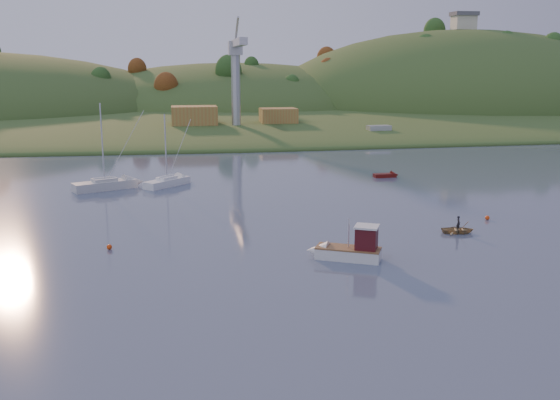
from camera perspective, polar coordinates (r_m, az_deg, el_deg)
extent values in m
plane|color=#324153|center=(37.94, 11.59, -14.46)|extent=(500.00, 500.00, 0.00)
cube|color=#30471C|center=(262.34, -6.83, 8.42)|extent=(620.00, 220.00, 1.50)
ellipsoid|color=#30471C|center=(197.62, -5.87, 7.23)|extent=(640.00, 150.00, 7.00)
ellipsoid|color=#30471C|center=(243.14, -4.21, 8.18)|extent=(140.00, 120.00, 36.00)
ellipsoid|color=#30471C|center=(251.39, 16.00, 7.88)|extent=(150.00, 130.00, 60.00)
cube|color=beige|center=(251.31, 16.45, 15.28)|extent=(8.00, 6.00, 5.00)
cube|color=#595960|center=(251.53, 16.49, 16.00)|extent=(9.00, 7.00, 1.50)
cube|color=slate|center=(155.30, -2.96, 6.38)|extent=(42.00, 16.00, 2.40)
cube|color=#A57137|center=(155.03, -7.84, 7.61)|extent=(11.00, 8.00, 4.80)
cube|color=#A57137|center=(158.10, -0.15, 7.67)|extent=(9.00, 7.00, 4.00)
cylinder|color=#B7B7BC|center=(152.30, -4.05, 10.10)|extent=(2.20, 2.20, 18.00)
cube|color=#B7B7BC|center=(152.26, -4.11, 13.68)|extent=(3.20, 3.20, 3.20)
cube|color=#B7B7BC|center=(143.34, -3.76, 14.18)|extent=(1.80, 18.00, 1.60)
cube|color=#B7B7BC|center=(157.26, -4.30, 13.99)|extent=(1.80, 10.00, 1.60)
cube|color=silver|center=(55.84, 6.25, -4.91)|extent=(6.00, 4.35, 1.02)
cone|color=silver|center=(56.39, 3.40, -4.69)|extent=(2.69, 2.72, 2.05)
cube|color=brown|center=(55.68, 6.26, -4.39)|extent=(6.02, 4.40, 0.14)
cube|color=#461014|center=(55.16, 7.92, -3.51)|extent=(2.39, 2.33, 2.05)
cube|color=silver|center=(54.88, 7.95, -2.42)|extent=(2.69, 2.64, 0.17)
cylinder|color=silver|center=(55.32, 6.30, -3.05)|extent=(0.10, 0.10, 2.73)
cube|color=white|center=(90.45, -10.29, 1.58)|extent=(6.75, 6.82, 1.01)
cube|color=white|center=(90.35, -10.31, 1.92)|extent=(3.12, 3.14, 0.65)
cylinder|color=silver|center=(89.67, -10.42, 4.79)|extent=(0.18, 0.18, 9.23)
cylinder|color=silver|center=(90.31, -10.31, 2.08)|extent=(2.15, 2.19, 0.12)
cylinder|color=white|center=(90.29, -10.32, 2.14)|extent=(2.07, 2.10, 0.36)
cube|color=silver|center=(89.87, -15.73, 1.30)|extent=(8.87, 5.96, 1.18)
cube|color=silver|center=(89.75, -15.75, 1.70)|extent=(3.74, 3.11, 0.75)
cylinder|color=silver|center=(88.98, -15.95, 5.07)|extent=(0.18, 0.18, 10.74)
cylinder|color=silver|center=(89.71, -15.76, 1.86)|extent=(3.17, 1.56, 0.12)
cylinder|color=silver|center=(89.69, -15.76, 1.92)|extent=(2.88, 1.60, 0.36)
imported|color=#A28959|center=(66.68, 15.96, -2.63)|extent=(3.63, 2.83, 0.68)
imported|color=black|center=(66.57, 15.99, -2.28)|extent=(0.45, 0.61, 1.55)
cube|color=#59100C|center=(97.55, 9.54, 2.23)|extent=(3.47, 1.57, 0.57)
cone|color=#59100C|center=(98.21, 10.46, 2.27)|extent=(1.27, 1.43, 1.36)
cube|color=slate|center=(93.20, -16.84, 1.40)|extent=(2.99, 2.80, 0.51)
cone|color=slate|center=(93.96, -16.11, 1.53)|extent=(1.57, 1.60, 1.26)
cube|color=slate|center=(148.02, 9.00, 5.81)|extent=(13.01, 5.77, 1.62)
cube|color=#B7B7BC|center=(147.88, 9.02, 6.34)|extent=(5.65, 3.24, 2.16)
sphere|color=#E03E0B|center=(73.26, 18.43, -1.55)|extent=(0.50, 0.50, 0.50)
sphere|color=#E03E0B|center=(89.47, -17.10, 0.95)|extent=(0.50, 0.50, 0.50)
sphere|color=#E03E0B|center=(89.14, -11.02, 1.22)|extent=(0.50, 0.50, 0.50)
sphere|color=#E03E0B|center=(60.61, -15.34, -4.16)|extent=(0.50, 0.50, 0.50)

